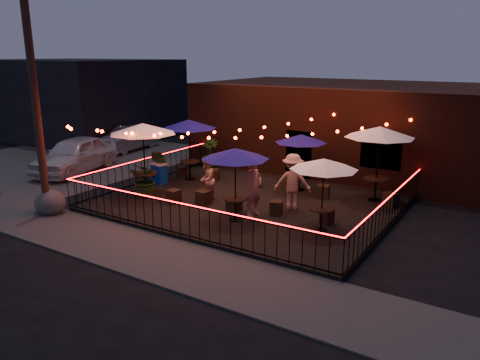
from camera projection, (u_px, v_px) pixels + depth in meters
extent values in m
plane|color=black|center=(219.00, 221.00, 15.50)|extent=(110.00, 110.00, 0.00)
cube|color=black|center=(250.00, 203.00, 17.11)|extent=(10.00, 8.00, 0.15)
cube|color=#3C3A37|center=(152.00, 255.00, 12.84)|extent=(18.00, 2.50, 0.05)
cube|color=#3C3A37|center=(77.00, 158.00, 24.95)|extent=(11.00, 12.00, 0.02)
cube|color=#34180E|center=(354.00, 126.00, 22.61)|extent=(14.00, 8.00, 4.00)
cube|color=black|center=(300.00, 156.00, 20.20)|extent=(1.20, 0.24, 2.20)
cube|color=black|center=(382.00, 153.00, 18.26)|extent=(1.60, 0.24, 1.20)
cube|color=black|center=(76.00, 98.00, 31.48)|extent=(12.00, 9.00, 5.00)
cylinder|color=#3C2318|center=(35.00, 97.00, 15.12)|extent=(0.26, 0.26, 8.00)
cube|color=black|center=(180.00, 234.00, 13.81)|extent=(10.00, 0.04, 0.04)
cube|color=black|center=(179.00, 204.00, 13.57)|extent=(10.00, 0.04, 0.04)
cube|color=red|center=(179.00, 203.00, 13.56)|extent=(10.00, 0.03, 0.02)
cube|color=black|center=(149.00, 180.00, 19.65)|extent=(0.04, 8.00, 0.04)
cube|color=black|center=(148.00, 159.00, 19.41)|extent=(0.04, 8.00, 0.04)
cube|color=red|center=(147.00, 158.00, 19.40)|extent=(0.03, 8.00, 0.02)
cube|color=black|center=(388.00, 225.00, 14.49)|extent=(0.04, 8.00, 0.04)
cube|color=black|center=(391.00, 197.00, 14.25)|extent=(0.04, 8.00, 0.04)
cube|color=red|center=(391.00, 196.00, 14.24)|extent=(0.03, 8.00, 0.02)
cylinder|color=black|center=(146.00, 194.00, 17.89)|extent=(0.50, 0.50, 0.03)
cylinder|color=black|center=(146.00, 184.00, 17.78)|extent=(0.07, 0.07, 0.82)
cylinder|color=black|center=(145.00, 173.00, 17.67)|extent=(0.91, 0.91, 0.05)
cylinder|color=black|center=(144.00, 160.00, 17.54)|extent=(0.05, 0.05, 2.72)
cone|color=white|center=(143.00, 129.00, 17.23)|extent=(3.24, 3.24, 0.40)
cylinder|color=black|center=(190.00, 179.00, 20.09)|extent=(0.47, 0.47, 0.03)
cylinder|color=black|center=(190.00, 170.00, 19.99)|extent=(0.06, 0.06, 0.76)
cylinder|color=black|center=(190.00, 161.00, 19.89)|extent=(0.85, 0.85, 0.04)
cylinder|color=black|center=(189.00, 150.00, 19.76)|extent=(0.05, 0.05, 2.55)
cone|color=navy|center=(189.00, 124.00, 19.47)|extent=(2.39, 2.39, 0.37)
cylinder|color=black|center=(235.00, 220.00, 15.17)|extent=(0.43, 0.43, 0.03)
cylinder|color=black|center=(235.00, 209.00, 15.08)|extent=(0.06, 0.06, 0.70)
cylinder|color=black|center=(235.00, 199.00, 14.98)|extent=(0.78, 0.78, 0.04)
cylinder|color=black|center=(235.00, 185.00, 14.86)|extent=(0.04, 0.04, 2.35)
cone|color=navy|center=(235.00, 154.00, 14.60)|extent=(2.50, 2.50, 0.34)
cylinder|color=black|center=(299.00, 190.00, 18.52)|extent=(0.40, 0.40, 0.03)
cylinder|color=black|center=(299.00, 182.00, 18.43)|extent=(0.06, 0.06, 0.66)
cylinder|color=black|center=(300.00, 173.00, 18.34)|extent=(0.73, 0.73, 0.04)
cylinder|color=black|center=(300.00, 163.00, 18.23)|extent=(0.04, 0.04, 2.20)
cone|color=navy|center=(301.00, 139.00, 17.98)|extent=(2.54, 2.54, 0.32)
cylinder|color=black|center=(321.00, 230.00, 14.29)|extent=(0.41, 0.41, 0.03)
cylinder|color=black|center=(321.00, 220.00, 14.20)|extent=(0.06, 0.06, 0.67)
cylinder|color=black|center=(322.00, 209.00, 14.11)|extent=(0.74, 0.74, 0.04)
cylinder|color=black|center=(322.00, 196.00, 14.00)|extent=(0.04, 0.04, 2.22)
cone|color=white|center=(324.00, 164.00, 13.75)|extent=(2.54, 2.54, 0.32)
cylinder|color=black|center=(374.00, 200.00, 17.21)|extent=(0.50, 0.50, 0.03)
cylinder|color=black|center=(375.00, 189.00, 17.11)|extent=(0.07, 0.07, 0.81)
cylinder|color=black|center=(376.00, 178.00, 17.00)|extent=(0.90, 0.90, 0.05)
cylinder|color=black|center=(377.00, 164.00, 16.86)|extent=(0.05, 0.05, 2.71)
cone|color=white|center=(380.00, 132.00, 16.55)|extent=(3.13, 3.13, 0.40)
cube|color=black|center=(147.00, 188.00, 18.02)|extent=(0.41, 0.41, 0.46)
cube|color=black|center=(174.00, 196.00, 16.89)|extent=(0.42, 0.42, 0.48)
cube|color=black|center=(182.00, 172.00, 20.52)|extent=(0.37, 0.37, 0.41)
cube|color=black|center=(214.00, 175.00, 19.89)|extent=(0.50, 0.50, 0.48)
cube|color=black|center=(203.00, 198.00, 16.67)|extent=(0.43, 0.43, 0.51)
cube|color=black|center=(234.00, 204.00, 16.02)|extent=(0.47, 0.47, 0.50)
cube|color=black|center=(254.00, 182.00, 18.88)|extent=(0.41, 0.41, 0.43)
cube|color=black|center=(290.00, 185.00, 18.35)|extent=(0.42, 0.42, 0.45)
cube|color=black|center=(276.00, 208.00, 15.65)|extent=(0.49, 0.49, 0.46)
cube|color=black|center=(327.00, 216.00, 14.88)|extent=(0.44, 0.44, 0.42)
cube|color=black|center=(323.00, 192.00, 17.42)|extent=(0.51, 0.51, 0.50)
cube|color=black|center=(391.00, 199.00, 16.47)|extent=(0.53, 0.53, 0.50)
imported|color=#D9AF95|center=(254.00, 187.00, 15.34)|extent=(0.55, 0.76, 1.95)
imported|color=beige|center=(206.00, 180.00, 16.92)|extent=(0.76, 0.89, 1.61)
imported|color=tan|center=(293.00, 182.00, 15.99)|extent=(1.44, 1.14, 1.96)
imported|color=#0D350F|center=(146.00, 180.00, 17.47)|extent=(1.29, 1.15, 1.32)
imported|color=#183F0D|center=(159.00, 166.00, 19.48)|extent=(0.91, 0.81, 1.37)
imported|color=#14410D|center=(210.00, 154.00, 21.85)|extent=(0.98, 0.98, 1.39)
cube|color=#0739B4|center=(159.00, 174.00, 19.41)|extent=(0.65, 0.50, 0.79)
cube|color=silver|center=(159.00, 164.00, 19.30)|extent=(0.69, 0.55, 0.05)
ellipsoid|color=#41413C|center=(50.00, 203.00, 16.13)|extent=(1.17, 1.05, 0.80)
imported|color=silver|center=(75.00, 155.00, 21.76)|extent=(3.15, 5.17, 1.65)
imported|color=#A6A5AE|center=(128.00, 139.00, 26.67)|extent=(1.86, 4.29, 1.37)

